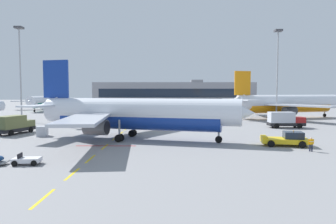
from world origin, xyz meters
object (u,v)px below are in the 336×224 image
object	(u,v)px
ground_crew_worker	(311,143)
catering_truck	(285,119)
airliner_foreground	(135,113)
apron_light_mast_near	(20,62)
pushback_tug	(286,139)
fuel_service_truck	(14,124)
uld_cargo_container	(42,131)
apron_light_mast_far	(278,63)
airliner_mid_left	(287,103)
airliner_far_center	(48,101)

from	to	relation	value
ground_crew_worker	catering_truck	bearing A→B (deg)	76.67
airliner_foreground	apron_light_mast_near	world-z (taller)	apron_light_mast_near
pushback_tug	fuel_service_truck	world-z (taller)	fuel_service_truck
apron_light_mast_near	airliner_foreground	bearing A→B (deg)	-42.37
uld_cargo_container	apron_light_mast_far	bearing A→B (deg)	31.07
uld_cargo_container	fuel_service_truck	bearing A→B (deg)	156.46
fuel_service_truck	apron_light_mast_far	distance (m)	60.55
airliner_foreground	fuel_service_truck	xyz separation A→B (m)	(-21.22, 5.79, -2.30)
airliner_mid_left	fuel_service_truck	bearing A→B (deg)	-151.82
airliner_mid_left	apron_light_mast_near	size ratio (longest dim) A/B	1.52
catering_truck	airliner_far_center	bearing A→B (deg)	141.12
fuel_service_truck	airliner_mid_left	bearing A→B (deg)	28.18
pushback_tug	uld_cargo_container	size ratio (longest dim) A/B	3.39
airliner_far_center	uld_cargo_container	bearing A→B (deg)	-68.91
pushback_tug	apron_light_mast_far	distance (m)	40.89
airliner_foreground	airliner_mid_left	distance (m)	51.71
ground_crew_worker	airliner_far_center	bearing A→B (deg)	128.50
airliner_mid_left	apron_light_mast_far	size ratio (longest dim) A/B	1.53
catering_truck	uld_cargo_container	xyz separation A→B (m)	(-43.46, -11.92, -0.85)
airliner_mid_left	airliner_foreground	bearing A→B (deg)	-134.81
ground_crew_worker	uld_cargo_container	size ratio (longest dim) A/B	0.92
ground_crew_worker	apron_light_mast_far	bearing A→B (deg)	76.66
airliner_mid_left	uld_cargo_container	bearing A→B (deg)	-147.20
pushback_tug	catering_truck	xyz separation A→B (m)	(7.27, 20.37, 0.74)
airliner_foreground	apron_light_mast_far	world-z (taller)	apron_light_mast_far
ground_crew_worker	apron_light_mast_far	world-z (taller)	apron_light_mast_far
catering_truck	fuel_service_truck	distance (m)	50.15
airliner_mid_left	ground_crew_worker	world-z (taller)	airliner_mid_left
catering_truck	apron_light_mast_far	world-z (taller)	apron_light_mast_far
pushback_tug	apron_light_mast_far	xyz separation A→B (m)	(11.21, 37.02, 13.26)
airliner_mid_left	airliner_far_center	size ratio (longest dim) A/B	1.12
airliner_mid_left	uld_cargo_container	world-z (taller)	airliner_mid_left
apron_light_mast_far	apron_light_mast_near	bearing A→B (deg)	-176.60
airliner_foreground	catering_truck	size ratio (longest dim) A/B	4.90
airliner_mid_left	ground_crew_worker	size ratio (longest dim) A/B	19.82
uld_cargo_container	airliner_mid_left	bearing A→B (deg)	32.80
apron_light_mast_far	airliner_far_center	bearing A→B (deg)	151.76
airliner_foreground	ground_crew_worker	world-z (taller)	airliner_foreground
catering_truck	ground_crew_worker	world-z (taller)	catering_truck
ground_crew_worker	apron_light_mast_far	size ratio (longest dim) A/B	0.08
airliner_far_center	fuel_service_truck	world-z (taller)	airliner_far_center
airliner_foreground	airliner_mid_left	xyz separation A→B (m)	(36.44, 36.68, 0.05)
pushback_tug	apron_light_mast_near	size ratio (longest dim) A/B	0.28
pushback_tug	apron_light_mast_far	world-z (taller)	apron_light_mast_far
pushback_tug	apron_light_mast_far	bearing A→B (deg)	73.15
airliner_foreground	ground_crew_worker	bearing A→B (deg)	-22.08
uld_cargo_container	apron_light_mast_near	size ratio (longest dim) A/B	0.08
apron_light_mast_far	catering_truck	bearing A→B (deg)	-103.34
airliner_mid_left	catering_truck	distance (m)	23.21
fuel_service_truck	ground_crew_worker	xyz separation A→B (m)	(43.53, -14.84, -0.65)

